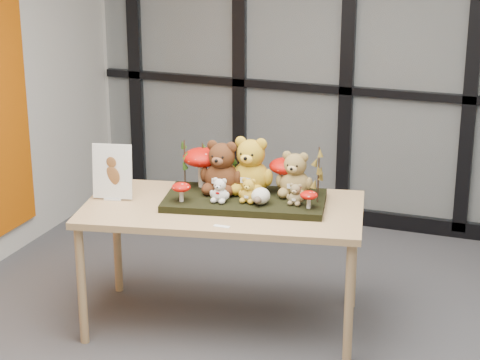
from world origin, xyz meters
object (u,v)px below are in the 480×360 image
at_px(display_table, 223,217).
at_px(bear_brown_medium, 222,164).
at_px(bear_pooh_yellow, 251,162).
at_px(bear_tan_back, 295,172).
at_px(bear_beige_small, 296,193).
at_px(bear_small_yellow, 249,189).
at_px(bear_white_bow, 220,189).
at_px(mushroom_back_right, 286,173).
at_px(mushroom_front_right, 309,199).
at_px(diorama_tray, 245,200).
at_px(mushroom_front_left, 181,191).
at_px(plush_cream_hedgehog, 261,195).
at_px(sign_holder, 112,174).
at_px(mushroom_back_left, 203,166).

bearing_deg(display_table, bear_brown_medium, 101.21).
bearing_deg(bear_pooh_yellow, bear_tan_back, -5.45).
distance_m(display_table, bear_pooh_yellow, 0.36).
distance_m(display_table, bear_brown_medium, 0.31).
xyz_separation_m(bear_tan_back, bear_beige_small, (0.05, -0.14, -0.08)).
distance_m(bear_small_yellow, bear_white_bow, 0.16).
bearing_deg(mushroom_back_right, mushroom_front_right, -48.33).
bearing_deg(diorama_tray, mushroom_back_right, 31.33).
height_order(mushroom_back_right, mushroom_front_left, mushroom_back_right).
xyz_separation_m(plush_cream_hedgehog, sign_holder, (-0.87, -0.12, 0.06)).
relative_size(display_table, bear_brown_medium, 5.04).
height_order(bear_brown_medium, mushroom_back_left, bear_brown_medium).
bearing_deg(bear_small_yellow, bear_white_bow, -172.48).
distance_m(bear_beige_small, mushroom_back_left, 0.62).
relative_size(display_table, mushroom_back_left, 6.65).
bearing_deg(bear_small_yellow, bear_beige_small, 0.40).
bearing_deg(bear_beige_small, mushroom_back_left, 158.42).
height_order(display_table, plush_cream_hedgehog, plush_cream_hedgehog).
distance_m(bear_small_yellow, mushroom_front_left, 0.38).
relative_size(display_table, mushroom_front_right, 15.78).
distance_m(diorama_tray, bear_beige_small, 0.32).
relative_size(bear_pooh_yellow, mushroom_front_right, 3.35).
xyz_separation_m(diorama_tray, plush_cream_hedgehog, (0.12, -0.08, 0.07)).
height_order(diorama_tray, bear_pooh_yellow, bear_pooh_yellow).
xyz_separation_m(display_table, mushroom_back_right, (0.30, 0.26, 0.22)).
distance_m(display_table, mushroom_back_right, 0.45).
distance_m(bear_pooh_yellow, mushroom_front_right, 0.44).
height_order(mushroom_front_left, mushroom_front_right, mushroom_front_left).
height_order(bear_tan_back, mushroom_front_right, bear_tan_back).
distance_m(bear_brown_medium, mushroom_back_right, 0.38).
height_order(display_table, bear_brown_medium, bear_brown_medium).
bearing_deg(mushroom_back_right, display_table, -138.80).
height_order(bear_brown_medium, bear_tan_back, bear_brown_medium).
distance_m(bear_pooh_yellow, bear_white_bow, 0.27).
bearing_deg(bear_white_bow, bear_small_yellow, 7.52).
bearing_deg(plush_cream_hedgehog, bear_small_yellow, 159.37).
xyz_separation_m(mushroom_back_right, mushroom_front_right, (0.20, -0.23, -0.06)).
relative_size(bear_beige_small, mushroom_back_right, 0.60).
xyz_separation_m(bear_brown_medium, bear_small_yellow, (0.20, -0.11, -0.09)).
height_order(bear_small_yellow, bear_white_bow, same).
bearing_deg(bear_beige_small, bear_tan_back, 97.08).
relative_size(bear_small_yellow, bear_white_bow, 1.00).
height_order(display_table, bear_pooh_yellow, bear_pooh_yellow).
xyz_separation_m(diorama_tray, sign_holder, (-0.75, -0.19, 0.14)).
xyz_separation_m(bear_tan_back, mushroom_front_right, (0.13, -0.18, -0.09)).
xyz_separation_m(diorama_tray, bear_beige_small, (0.31, -0.01, 0.09)).
relative_size(display_table, plush_cream_hedgehog, 16.31).
height_order(diorama_tray, sign_holder, sign_holder).
bearing_deg(display_table, mushroom_front_left, -164.53).
height_order(diorama_tray, plush_cream_hedgehog, plush_cream_hedgehog).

